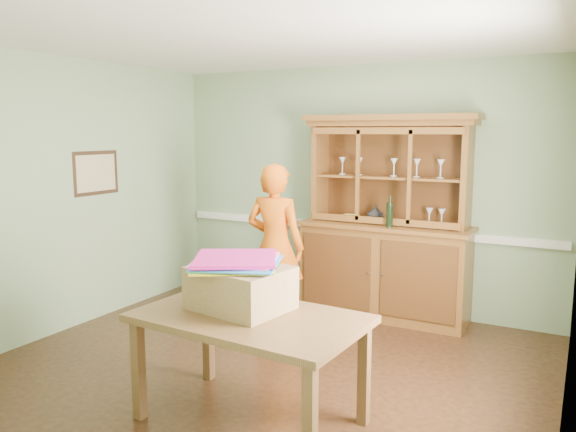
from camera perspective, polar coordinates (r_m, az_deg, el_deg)
The scene contains 14 objects.
floor at distance 4.95m, azimuth -2.14°, elevation -15.01°, with size 4.50×4.50×0.00m, color #4A2B17.
ceiling at distance 4.59m, azimuth -2.34°, elevation 17.62°, with size 4.50×4.50×0.00m, color white.
wall_back at distance 6.37m, azimuth 6.94°, elevation 2.85°, with size 4.50×4.50×0.00m, color #88A57C.
wall_left at distance 6.03m, azimuth -21.01°, elevation 2.03°, with size 4.00×4.00×0.00m, color #88A57C.
wall_right at distance 3.96m, azimuth 27.13°, elevation -1.52°, with size 4.00×4.00×0.00m, color #88A57C.
wall_front at distance 3.05m, azimuth -21.68°, elevation -3.92°, with size 4.50×4.50×0.00m, color #88A57C.
chair_rail at distance 6.41m, azimuth 6.78°, elevation -1.17°, with size 4.41×0.05×0.08m, color white.
framed_map at distance 6.20m, azimuth -18.88°, elevation 4.15°, with size 0.03×0.60×0.46m.
window_panel at distance 3.64m, azimuth 26.85°, elevation 0.09°, with size 0.03×0.96×1.36m.
china_hutch at distance 6.08m, azimuth 9.87°, elevation -3.14°, with size 1.83×0.60×2.15m.
dining_table at distance 3.86m, azimuth -3.91°, elevation -11.25°, with size 1.57×1.00×0.76m.
cardboard_box at distance 3.94m, azimuth -4.84°, elevation -7.26°, with size 0.64×0.51×0.30m, color #A18153.
kite_stack at distance 3.94m, azimuth -5.21°, elevation -4.62°, with size 0.75×0.75×0.05m.
person at distance 5.62m, azimuth -1.31°, elevation -3.14°, with size 0.61×0.40×1.67m, color orange.
Camera 1 is at (2.30, -3.91, 1.98)m, focal length 35.00 mm.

